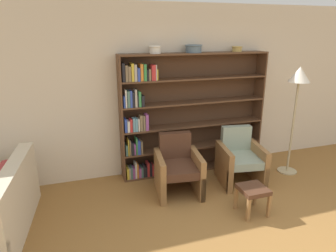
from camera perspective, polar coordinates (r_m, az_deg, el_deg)
wall_back at (r=5.14m, az=5.35°, el=6.97°), size 12.00×0.06×2.75m
bookshelf at (r=4.95m, az=2.46°, el=2.23°), size 2.47×0.30×2.00m
bowl_cream at (r=4.63m, az=-2.46°, el=14.42°), size 0.19×0.19×0.12m
bowl_slate at (r=4.83m, az=4.90°, el=14.54°), size 0.27×0.27×0.12m
bowl_stoneware at (r=5.18m, az=13.02°, el=14.17°), size 0.18×0.18×0.09m
armchair_leather at (r=4.49m, az=1.89°, el=-7.92°), size 0.73×0.76×0.86m
armchair_cushioned at (r=4.91m, az=13.54°, el=-6.08°), size 0.74×0.78×0.86m
floor_lamp at (r=5.20m, az=23.58°, el=7.32°), size 0.34×0.34×1.79m
footstool at (r=4.16m, az=15.87°, el=-12.04°), size 0.35×0.35×0.38m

